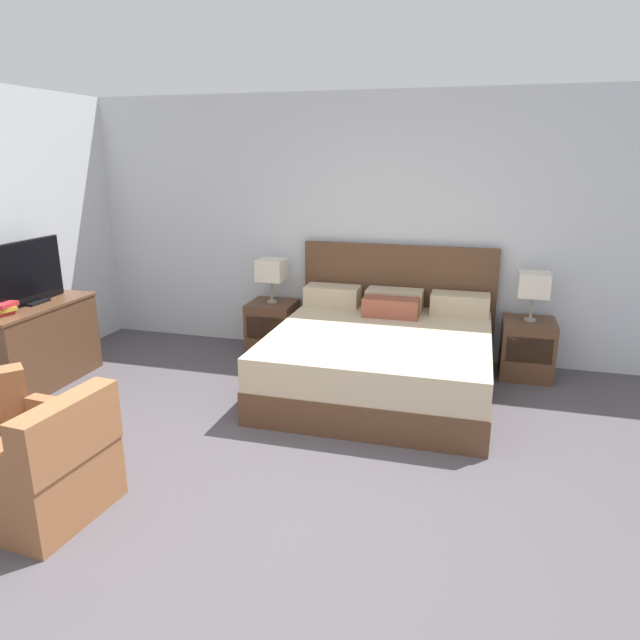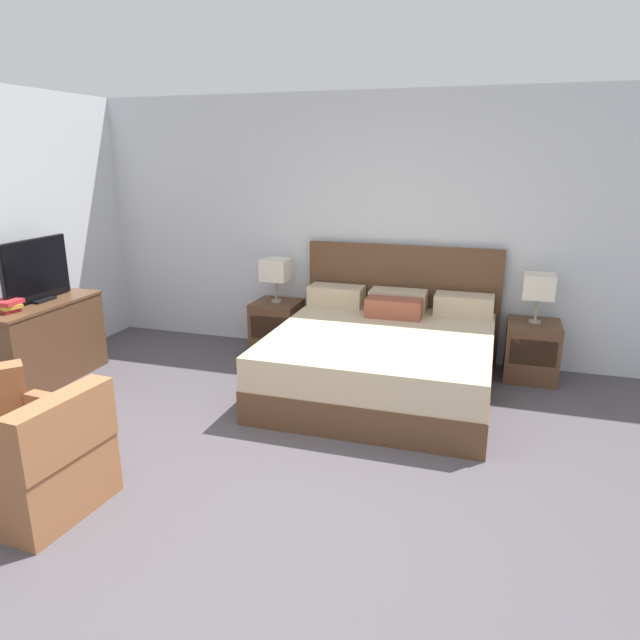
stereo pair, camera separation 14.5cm
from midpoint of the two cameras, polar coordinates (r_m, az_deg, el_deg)
ground_plane at (r=3.40m, az=-6.15°, el=-20.85°), size 9.75×9.75×0.00m
wall_back at (r=5.90m, az=6.32°, el=9.11°), size 7.30×0.06×2.64m
bed at (r=5.13m, az=7.12°, el=-3.62°), size 1.95×1.98×1.17m
nightstand_left at (r=6.08m, az=-3.64°, el=-0.68°), size 0.47×0.46×0.55m
nightstand_right at (r=5.72m, az=21.08°, el=-2.88°), size 0.47×0.46×0.55m
table_lamp_left at (r=5.93m, az=-3.74°, el=5.00°), size 0.27×0.27×0.45m
table_lamp_right at (r=5.56m, az=21.72°, el=3.12°), size 0.27×0.27×0.45m
dresser at (r=5.81m, az=-25.54°, el=-1.90°), size 0.55×1.17×0.76m
tv at (r=5.71m, az=-25.88°, el=4.41°), size 0.18×0.76×0.57m
book_red_cover at (r=5.50m, az=-28.20°, el=0.93°), size 0.22×0.17×0.03m
book_blue_cover at (r=5.49m, az=-28.19°, el=1.24°), size 0.26×0.21×0.03m
book_small_top at (r=5.48m, az=-28.20°, el=1.58°), size 0.22×0.21×0.04m
armchair_companion at (r=3.80m, az=-25.29°, el=-13.03°), size 0.74×0.73×0.76m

